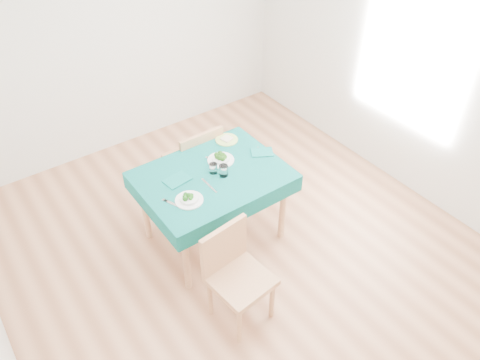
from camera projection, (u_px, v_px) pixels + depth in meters
room_shell at (240, 129)px, 3.48m from camera, size 4.02×4.52×2.73m
table at (214, 207)px, 4.24m from camera, size 1.23×0.94×0.76m
chair_near at (241, 271)px, 3.48m from camera, size 0.47×0.51×1.07m
chair_far at (191, 147)px, 4.61m from camera, size 0.46×0.51×1.16m
bowl_near at (189, 197)px, 3.72m from camera, size 0.23×0.23×0.07m
bowl_far at (221, 157)px, 4.13m from camera, size 0.24×0.24×0.07m
fork_near at (173, 204)px, 3.71m from camera, size 0.10×0.18×0.00m
knife_near at (209, 186)px, 3.88m from camera, size 0.02×0.22×0.00m
fork_far at (214, 161)px, 4.14m from camera, size 0.06×0.16×0.00m
knife_far at (262, 152)px, 4.25m from camera, size 0.04×0.19×0.00m
napkin_near at (177, 180)px, 3.93m from camera, size 0.23×0.18×0.01m
napkin_far at (262, 152)px, 4.24m from camera, size 0.24×0.22×0.01m
tumbler_center at (213, 168)px, 3.99m from camera, size 0.07×0.07×0.09m
tumbler_side at (224, 171)px, 3.96m from camera, size 0.08×0.08×0.10m
side_plate at (227, 140)px, 4.39m from camera, size 0.21×0.21×0.01m
bread_slice at (227, 139)px, 4.38m from camera, size 0.11×0.11×0.01m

